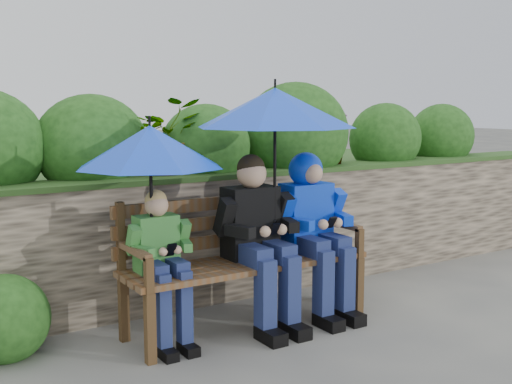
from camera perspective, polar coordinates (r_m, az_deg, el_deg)
ground at (r=4.76m, az=0.65°, el=-11.53°), size 60.00×60.00×0.00m
garden_backdrop at (r=5.95m, az=-8.43°, el=-1.53°), size 8.00×2.88×1.82m
park_bench at (r=4.58m, az=-1.30°, el=-5.33°), size 1.79×0.52×0.94m
boy_left at (r=4.22m, az=-8.36°, el=-5.77°), size 0.41×0.48×1.03m
boy_middle at (r=4.52m, az=0.22°, el=-3.68°), size 0.57×0.65×1.23m
boy_right at (r=4.80m, az=5.14°, el=-2.48°), size 0.56×0.67×1.22m
umbrella_left at (r=4.13m, az=-9.40°, el=4.00°), size 0.96×0.96×0.80m
umbrella_right at (r=4.51m, az=1.70°, el=7.49°), size 1.13×1.13×1.03m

